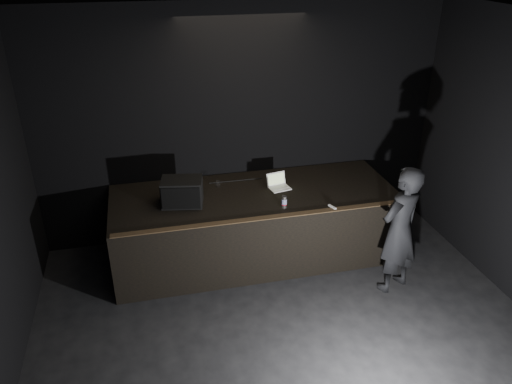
{
  "coord_description": "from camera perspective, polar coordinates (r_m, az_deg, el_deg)",
  "views": [
    {
      "loc": [
        -1.44,
        -3.35,
        4.18
      ],
      "look_at": [
        -0.08,
        2.3,
        1.24
      ],
      "focal_mm": 35.0,
      "sensor_mm": 36.0,
      "label": 1
    }
  ],
  "objects": [
    {
      "name": "wii_remote",
      "position": [
        6.71,
        8.7,
        -1.72
      ],
      "size": [
        0.08,
        0.14,
        0.03
      ],
      "primitive_type": "cube",
      "rotation": [
        0.0,
        0.0,
        0.34
      ],
      "color": "white",
      "rests_on": "stage_riser"
    },
    {
      "name": "plastic_cup",
      "position": [
        7.21,
        -4.36,
        0.94
      ],
      "size": [
        0.07,
        0.07,
        0.09
      ],
      "primitive_type": "cylinder",
      "color": "white",
      "rests_on": "stage_riser"
    },
    {
      "name": "person",
      "position": [
        6.63,
        16.07,
        -4.22
      ],
      "size": [
        0.76,
        0.65,
        1.76
      ],
      "primitive_type": "imported",
      "rotation": [
        0.0,
        0.0,
        3.56
      ],
      "color": "black",
      "rests_on": "ground"
    },
    {
      "name": "stage_monitor",
      "position": [
        6.73,
        -8.45,
        0.0
      ],
      "size": [
        0.6,
        0.49,
        0.36
      ],
      "rotation": [
        0.0,
        0.0,
        -0.19
      ],
      "color": "black",
      "rests_on": "stage_riser"
    },
    {
      "name": "room_walls",
      "position": [
        4.24,
        8.4,
        -4.11
      ],
      "size": [
        6.1,
        7.1,
        3.52
      ],
      "color": "black",
      "rests_on": "ground"
    },
    {
      "name": "cable",
      "position": [
        7.38,
        -2.31,
        1.3
      ],
      "size": [
        0.8,
        0.03,
        0.02
      ],
      "primitive_type": "cylinder",
      "rotation": [
        0.0,
        1.57,
        -0.02
      ],
      "color": "black",
      "rests_on": "stage_riser"
    },
    {
      "name": "laptop",
      "position": [
        7.18,
        2.54,
        0.92
      ],
      "size": [
        0.33,
        0.31,
        0.2
      ],
      "rotation": [
        0.0,
        0.0,
        0.2
      ],
      "color": "white",
      "rests_on": "stage_riser"
    },
    {
      "name": "beer_can",
      "position": [
        6.62,
        3.24,
        -1.14
      ],
      "size": [
        0.07,
        0.07,
        0.17
      ],
      "color": "silver",
      "rests_on": "stage_riser"
    },
    {
      "name": "riser_lip",
      "position": [
        6.41,
        1.31,
        -2.92
      ],
      "size": [
        3.92,
        0.1,
        0.01
      ],
      "primitive_type": "cube",
      "color": "brown",
      "rests_on": "stage_riser"
    },
    {
      "name": "stage_riser",
      "position": [
        7.25,
        -0.15,
        -3.69
      ],
      "size": [
        4.0,
        1.5,
        1.0
      ],
      "primitive_type": "cube",
      "color": "black",
      "rests_on": "ground"
    }
  ]
}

